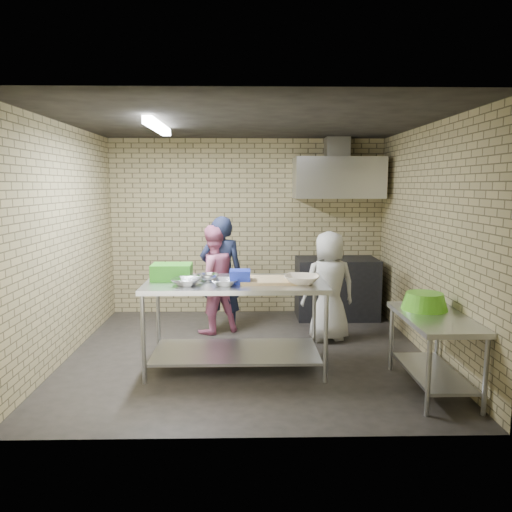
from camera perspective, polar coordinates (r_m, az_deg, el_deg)
The scene contains 26 objects.
floor at distance 6.06m, azimuth -0.92°, elevation -11.10°, with size 4.20×4.20×0.00m, color black.
ceiling at distance 5.77m, azimuth -0.99°, elevation 15.14°, with size 4.20×4.20×0.00m, color black.
back_wall at distance 7.75m, azimuth -1.02°, elevation 3.35°, with size 4.20×0.06×2.70m, color #978A5E.
front_wall at distance 3.78m, azimuth -0.81°, elevation -1.72°, with size 4.20×0.06×2.70m, color #978A5E.
left_wall at distance 6.12m, azimuth -21.03°, elevation 1.53°, with size 0.06×4.00×2.70m, color #978A5E.
right_wall at distance 6.14m, azimuth 19.06°, elevation 1.64°, with size 0.06×4.00×2.70m, color #978A5E.
prep_table at distance 5.49m, azimuth -2.33°, elevation -7.88°, with size 1.93×0.97×0.97m, color silver.
side_counter at distance 5.23m, azimuth 19.63°, elevation -10.43°, with size 0.60×1.20×0.75m, color silver.
stove at distance 7.66m, azimuth 9.18°, elevation -3.63°, with size 1.20×0.70×0.90m, color black.
range_hood at distance 7.55m, azimuth 9.40°, elevation 8.81°, with size 1.30×0.60×0.60m, color silver.
hood_duct at distance 7.72m, azimuth 9.27°, elevation 12.14°, with size 0.35×0.30×0.30m, color #A5A8AD.
wall_shelf at distance 7.79m, azimuth 11.29°, elevation 7.41°, with size 0.80×0.20×0.04m, color #3F2B19.
fluorescent_fixture at distance 5.84m, azimuth -11.16°, elevation 14.31°, with size 0.10×1.25×0.08m, color white.
green_crate at distance 5.53m, azimuth -9.61°, elevation -1.80°, with size 0.43×0.32×0.17m, color #2B921B.
blue_tub at distance 5.26m, azimuth -1.84°, elevation -2.38°, with size 0.21×0.21×0.14m, color #192DBC.
cutting_board at distance 5.35m, azimuth 1.39°, elevation -2.77°, with size 0.59×0.45×0.03m, color tan.
mixing_bowl_a at distance 5.20m, azimuth -7.92°, elevation -2.94°, with size 0.30×0.30×0.07m, color #B2B5B9.
mixing_bowl_b at distance 5.43m, azimuth -5.52°, elevation -2.44°, with size 0.23×0.23×0.07m, color silver.
mixing_bowl_c at distance 5.15m, azimuth -3.52°, elevation -3.01°, with size 0.28×0.28×0.07m, color #B7B9BE.
ceramic_bowl at distance 5.25m, azimuth 5.27°, elevation -2.70°, with size 0.37×0.37×0.09m, color beige.
green_basin at distance 5.32m, azimuth 18.71°, elevation -4.91°, with size 0.46×0.46×0.17m, color #59C626, non-canonical shape.
bottle_red at distance 7.74m, azimuth 9.49°, elevation 8.27°, with size 0.07×0.07×0.18m, color #B22619.
bottle_green at distance 7.83m, azimuth 12.40°, elevation 8.08°, with size 0.06×0.06×0.15m, color green.
man_navy at distance 6.79m, azimuth -3.98°, elevation -2.09°, with size 0.58×0.38×1.59m, color black.
woman_pink at distance 6.75m, azimuth -5.04°, elevation -2.67°, with size 0.71×0.56×1.47m, color pink.
woman_white at distance 6.46m, azimuth 8.34°, elevation -3.44°, with size 0.69×0.45×1.42m, color silver.
Camera 1 is at (-0.03, -5.72, 2.00)m, focal length 34.97 mm.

